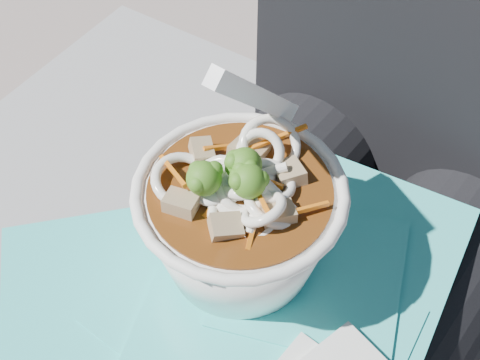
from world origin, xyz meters
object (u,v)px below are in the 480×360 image
Objects in this scene: person_body at (316,260)px; udon_bowl at (240,215)px; plastic_bag at (245,301)px; lap at (254,350)px.

person_body reaches higher than udon_bowl.
udon_bowl is at bearing -116.22° from person_body.
plastic_bag is 0.07m from udon_bowl.
plastic_bag is at bearing -47.30° from udon_bowl.
udon_bowl is at bearing 144.42° from lap.
person_body is 0.14m from udon_bowl.
plastic_bag is at bearing -95.08° from person_body.
lap is 0.15m from udon_bowl.
udon_bowl is (-0.03, -0.07, 0.11)m from person_body.
plastic_bag is at bearing -159.44° from lap.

